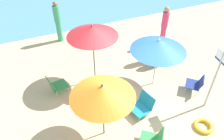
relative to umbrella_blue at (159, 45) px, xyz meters
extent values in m
plane|color=#D3BC8C|center=(-1.08, -0.45, -1.56)|extent=(40.00, 40.00, 0.00)
cylinder|color=silver|center=(0.00, 0.00, -0.69)|extent=(0.04, 0.04, 1.74)
cone|color=blue|center=(0.00, 0.00, 0.00)|extent=(1.75, 1.75, 0.36)
sphere|color=silver|center=(0.00, 0.00, 0.21)|extent=(0.06, 0.06, 0.06)
cylinder|color=#4C4C51|center=(-1.77, 0.98, -0.51)|extent=(0.04, 0.04, 2.09)
cone|color=red|center=(-1.77, 0.98, 0.37)|extent=(1.60, 1.60, 0.33)
sphere|color=#4C4C51|center=(-1.77, 0.98, 0.57)|extent=(0.06, 0.06, 0.06)
cylinder|color=#4C4C51|center=(-2.32, -1.23, -0.67)|extent=(0.04, 0.04, 1.76)
cone|color=orange|center=(-2.32, -1.23, 0.04)|extent=(1.59, 1.59, 0.33)
sphere|color=#4C4C51|center=(-2.32, -1.23, 0.24)|extent=(0.06, 0.06, 0.06)
cube|color=navy|center=(0.99, -0.81, -1.29)|extent=(0.67, 0.67, 0.03)
cube|color=navy|center=(1.16, -0.98, -1.13)|extent=(0.45, 0.46, 0.32)
cylinder|color=silver|center=(0.72, -0.84, -1.43)|extent=(0.02, 0.02, 0.25)
cylinder|color=silver|center=(1.01, -0.54, -1.43)|extent=(0.02, 0.02, 0.25)
cylinder|color=silver|center=(0.97, -1.08, -1.43)|extent=(0.02, 0.02, 0.25)
cylinder|color=silver|center=(1.26, -0.79, -1.43)|extent=(0.02, 0.02, 0.25)
cube|color=#33934C|center=(-1.20, -2.22, -1.16)|extent=(0.46, 0.52, 0.38)
cylinder|color=silver|center=(-1.40, -1.76, -1.46)|extent=(0.02, 0.02, 0.19)
cylinder|color=silver|center=(-1.11, -2.01, -1.46)|extent=(0.02, 0.02, 0.19)
cube|color=teal|center=(-1.10, -1.01, -1.34)|extent=(0.63, 0.66, 0.03)
cube|color=teal|center=(-0.83, -0.94, -1.14)|extent=(0.28, 0.57, 0.39)
cylinder|color=silver|center=(-1.24, -1.27, -1.46)|extent=(0.02, 0.02, 0.20)
cylinder|color=silver|center=(-1.35, -0.84, -1.46)|extent=(0.02, 0.02, 0.20)
cylinder|color=silver|center=(-0.84, -1.17, -1.46)|extent=(0.02, 0.02, 0.20)
cylinder|color=silver|center=(-0.95, -0.75, -1.46)|extent=(0.02, 0.02, 0.20)
cube|color=#33934C|center=(-3.04, 0.88, -1.30)|extent=(0.58, 0.58, 0.03)
cube|color=#33934C|center=(-3.30, 0.83, -1.10)|extent=(0.24, 0.52, 0.39)
cylinder|color=silver|center=(-2.89, 1.12, -1.44)|extent=(0.02, 0.02, 0.24)
cylinder|color=silver|center=(-2.81, 0.72, -1.44)|extent=(0.02, 0.02, 0.24)
cylinder|color=silver|center=(-3.28, 1.04, -1.44)|extent=(0.02, 0.02, 0.24)
cylinder|color=silver|center=(-3.20, 0.65, -1.44)|extent=(0.02, 0.02, 0.24)
cylinder|color=#DB3866|center=(1.69, 2.04, -1.14)|extent=(0.23, 0.23, 0.83)
cylinder|color=#DB3866|center=(1.69, 2.04, -0.40)|extent=(0.26, 0.26, 0.66)
sphere|color=tan|center=(1.69, 2.04, 0.04)|extent=(0.21, 0.21, 0.21)
cube|color=black|center=(0.68, 0.96, -1.29)|extent=(0.47, 0.48, 0.12)
cylinder|color=tan|center=(0.59, 1.08, -1.43)|extent=(0.12, 0.12, 0.26)
cylinder|color=black|center=(0.79, 0.81, -1.03)|extent=(0.31, 0.31, 0.53)
sphere|color=tan|center=(0.79, 0.81, -0.66)|extent=(0.21, 0.21, 0.21)
cube|color=silver|center=(0.61, 1.11, -1.28)|extent=(0.43, 0.39, 0.12)
cylinder|color=beige|center=(0.77, 1.07, -1.42)|extent=(0.12, 0.12, 0.27)
cylinder|color=silver|center=(0.44, 1.16, -1.02)|extent=(0.31, 0.31, 0.53)
sphere|color=beige|center=(0.44, 1.16, -0.64)|extent=(0.21, 0.21, 0.21)
cylinder|color=#389970|center=(-2.29, 4.09, -1.09)|extent=(0.24, 0.24, 0.94)
cylinder|color=#389970|center=(-2.29, 4.09, -0.28)|extent=(0.28, 0.28, 0.67)
sphere|color=#896042|center=(-2.29, 4.09, 0.14)|extent=(0.19, 0.19, 0.19)
cylinder|color=#ADADB2|center=(0.93, -1.53, -0.53)|extent=(0.06, 0.06, 2.04)
cube|color=white|center=(0.93, -1.53, 0.28)|extent=(0.10, 0.50, 0.32)
cube|color=navy|center=(0.93, -1.53, 0.15)|extent=(0.11, 0.50, 0.06)
torus|color=yellow|center=(0.32, -2.17, -1.50)|extent=(0.54, 0.54, 0.11)
cube|color=#DB3866|center=(-2.68, 0.29, -1.42)|extent=(0.28, 0.27, 0.28)
camera|label=1|loc=(-3.56, -4.69, 3.63)|focal=35.49mm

